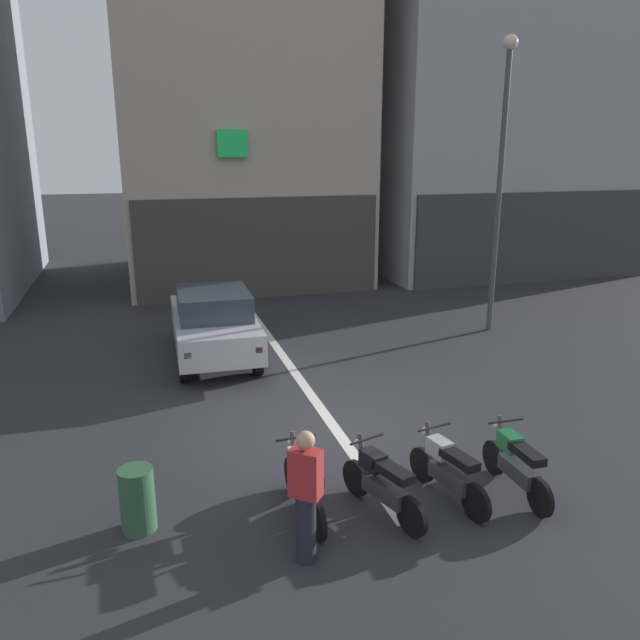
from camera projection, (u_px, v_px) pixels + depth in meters
name	position (u px, v px, depth m)	size (l,w,h in m)	color
ground_plane	(335.00, 428.00, 10.86)	(120.00, 120.00, 0.00)	#2B2B30
lane_centre_line	(266.00, 333.00, 16.41)	(0.20, 18.00, 0.01)	silver
building_mid_block	(233.00, 46.00, 21.81)	(8.09, 8.21, 16.22)	#B2A893
building_far_right	(491.00, 9.00, 24.03)	(10.06, 8.96, 19.72)	#9E9EA3
car_silver_crossing_near	(214.00, 322.00, 14.16)	(1.86, 4.14, 1.64)	black
street_lamp	(501.00, 160.00, 15.51)	(0.36, 0.36, 7.29)	#47474C
motorcycle_white_row_leftmost	(303.00, 483.00, 8.23)	(0.55, 1.67, 0.98)	black
motorcycle_black_row_left_mid	(382.00, 483.00, 8.23)	(0.67, 1.61, 0.98)	black
motorcycle_silver_row_centre	(448.00, 469.00, 8.57)	(0.56, 1.65, 0.98)	black
motorcycle_green_row_right_mid	(516.00, 463.00, 8.73)	(0.55, 1.67, 0.98)	black
person_by_motorcycles	(306.00, 496.00, 7.18)	(0.42, 0.40, 1.67)	#23232D
trash_bin	(137.00, 499.00, 7.90)	(0.44, 0.44, 0.85)	#2D5938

